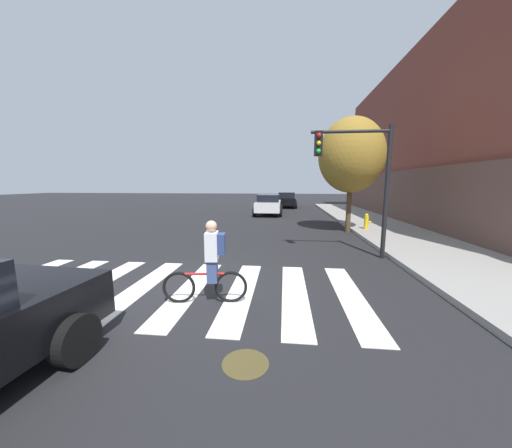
# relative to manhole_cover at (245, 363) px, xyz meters

# --- Properties ---
(ground_plane) EXTENTS (120.00, 120.00, 0.00)m
(ground_plane) POSITION_rel_manhole_cover_xyz_m (-1.62, 2.41, -0.00)
(ground_plane) COLOR black
(crosswalk_stripes) EXTENTS (8.85, 3.78, 0.01)m
(crosswalk_stripes) POSITION_rel_manhole_cover_xyz_m (-2.22, 2.41, 0.00)
(crosswalk_stripes) COLOR silver
(crosswalk_stripes) RESTS_ON ground
(manhole_cover) EXTENTS (0.64, 0.64, 0.01)m
(manhole_cover) POSITION_rel_manhole_cover_xyz_m (0.00, 0.00, 0.00)
(manhole_cover) COLOR #473D1E
(manhole_cover) RESTS_ON ground
(sedan_mid) EXTENTS (2.14, 4.54, 1.57)m
(sedan_mid) POSITION_rel_manhole_cover_xyz_m (-0.75, 17.75, 0.80)
(sedan_mid) COLOR silver
(sedan_mid) RESTS_ON ground
(sedan_far) EXTENTS (2.16, 4.48, 1.54)m
(sedan_far) POSITION_rel_manhole_cover_xyz_m (0.69, 24.54, 0.79)
(sedan_far) COLOR black
(sedan_far) RESTS_ON ground
(cyclist) EXTENTS (1.70, 0.39, 1.69)m
(cyclist) POSITION_rel_manhole_cover_xyz_m (-0.96, 1.79, 0.84)
(cyclist) COLOR black
(cyclist) RESTS_ON ground
(traffic_light_near) EXTENTS (2.47, 0.28, 4.20)m
(traffic_light_near) POSITION_rel_manhole_cover_xyz_m (2.85, 5.63, 2.86)
(traffic_light_near) COLOR black
(traffic_light_near) RESTS_ON ground
(fire_hydrant) EXTENTS (0.33, 0.22, 0.78)m
(fire_hydrant) POSITION_rel_manhole_cover_xyz_m (4.58, 10.57, 0.53)
(fire_hydrant) COLOR gold
(fire_hydrant) RESTS_ON sidewalk
(street_tree_near) EXTENTS (3.12, 3.12, 5.56)m
(street_tree_near) POSITION_rel_manhole_cover_xyz_m (3.66, 10.47, 3.75)
(street_tree_near) COLOR #4C3823
(street_tree_near) RESTS_ON ground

